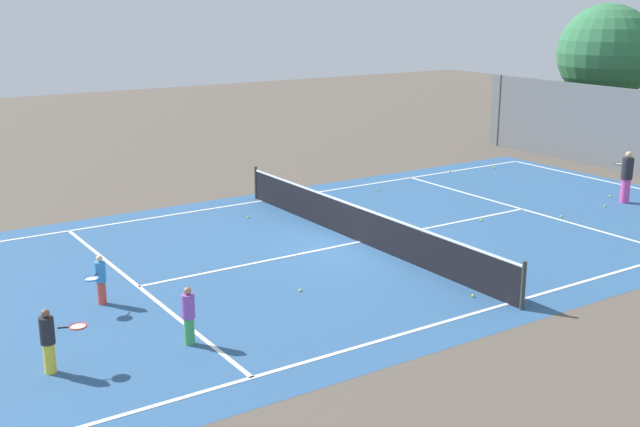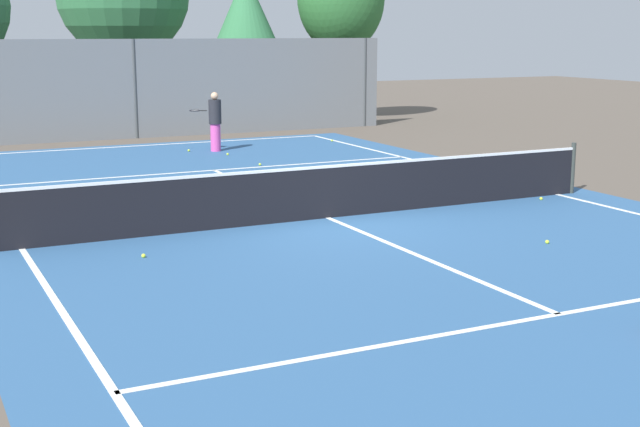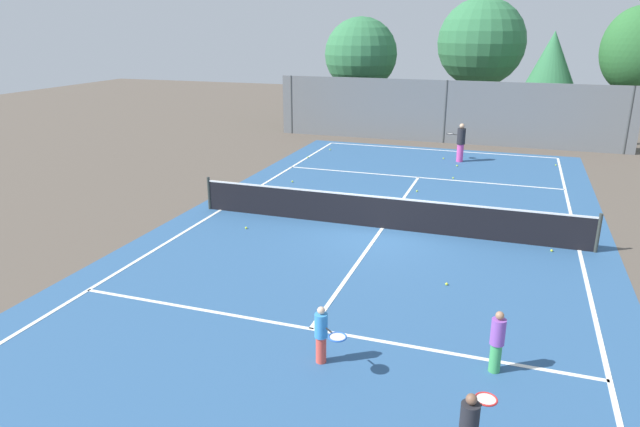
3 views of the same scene
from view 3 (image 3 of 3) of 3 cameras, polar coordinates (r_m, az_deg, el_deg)
ground_plane at (r=17.43m, az=6.24°, el=-1.47°), size 80.00×80.00×0.00m
court_surface at (r=17.43m, az=6.24°, el=-1.46°), size 13.00×25.00×0.01m
tennis_net at (r=17.27m, az=6.30°, el=0.12°), size 11.90×0.10×1.10m
perimeter_fence at (r=30.54m, az=12.37°, el=9.85°), size 18.00×0.12×3.20m
tree_0 at (r=32.76m, az=22.10°, el=13.82°), size 2.69×2.69×5.59m
tree_1 at (r=34.25m, az=4.09°, el=15.53°), size 4.16×4.16×6.33m
tree_2 at (r=35.77m, az=15.77°, el=16.05°), size 5.03×5.03×7.40m
tree_3 at (r=32.93m, az=29.12°, el=14.01°), size 3.48×2.95×6.79m
player_0 at (r=26.46m, az=13.83°, el=6.92°), size 0.93×0.66×1.72m
player_1 at (r=10.47m, az=0.22°, el=-11.95°), size 0.76×0.67×1.12m
player_2 at (r=10.70m, az=17.23°, el=-12.06°), size 0.25×0.25×1.18m
ball_crate at (r=18.63m, az=4.30°, el=0.49°), size 0.39×0.39×0.43m
tennis_ball_0 at (r=21.39m, az=9.63°, el=2.22°), size 0.07×0.07×0.07m
tennis_ball_1 at (r=23.54m, az=13.13°, el=3.47°), size 0.07×0.07×0.07m
tennis_ball_2 at (r=22.43m, az=-2.77°, el=3.21°), size 0.07×0.07×0.07m
tennis_ball_3 at (r=13.95m, az=12.50°, el=-6.87°), size 0.07×0.07×0.07m
tennis_ball_4 at (r=16.78m, az=22.08°, el=-3.44°), size 0.07×0.07×0.07m
tennis_ball_5 at (r=27.12m, az=22.44°, el=4.49°), size 0.07×0.07×0.07m
tennis_ball_6 at (r=26.59m, az=-1.22°, el=5.63°), size 0.07×0.07×0.07m
tennis_ball_7 at (r=18.37m, az=-1.99°, el=-0.22°), size 0.07×0.07×0.07m
tennis_ball_8 at (r=28.26m, az=1.02°, el=6.38°), size 0.07×0.07×0.07m
tennis_ball_9 at (r=17.41m, az=-7.36°, el=-1.43°), size 0.07×0.07×0.07m
tennis_ball_10 at (r=17.57m, az=16.96°, el=-1.92°), size 0.07×0.07×0.07m
tennis_ball_11 at (r=25.68m, az=13.50°, el=4.66°), size 0.07×0.07×0.07m
tennis_ball_12 at (r=26.96m, az=12.21°, el=5.39°), size 0.07×0.07×0.07m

